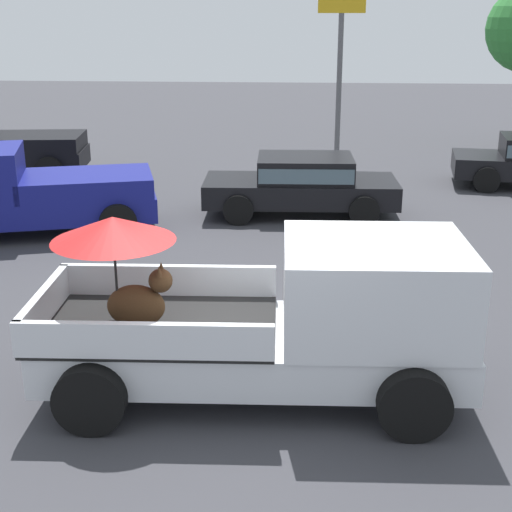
# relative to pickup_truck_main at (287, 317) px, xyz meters

# --- Properties ---
(ground_plane) EXTENTS (80.00, 80.00, 0.00)m
(ground_plane) POSITION_rel_pickup_truck_main_xyz_m (-0.39, -0.01, -0.98)
(ground_plane) COLOR #38383D
(pickup_truck_main) EXTENTS (5.11, 2.39, 2.22)m
(pickup_truck_main) POSITION_rel_pickup_truck_main_xyz_m (0.00, 0.00, 0.00)
(pickup_truck_main) COLOR black
(pickup_truck_main) RESTS_ON ground
(pickup_truck_far) EXTENTS (5.11, 3.15, 1.80)m
(pickup_truck_far) POSITION_rel_pickup_truck_main_xyz_m (-5.54, 6.29, -0.11)
(pickup_truck_far) COLOR black
(pickup_truck_far) RESTS_ON ground
(parked_sedan_near) EXTENTS (4.36, 2.09, 1.33)m
(parked_sedan_near) POSITION_rel_pickup_truck_main_xyz_m (0.11, 8.16, -0.24)
(parked_sedan_near) COLOR black
(parked_sedan_near) RESTS_ON ground
(motel_sign) EXTENTS (1.40, 0.16, 5.22)m
(motel_sign) POSITION_rel_pickup_truck_main_xyz_m (1.13, 14.87, 2.69)
(motel_sign) COLOR #59595B
(motel_sign) RESTS_ON ground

